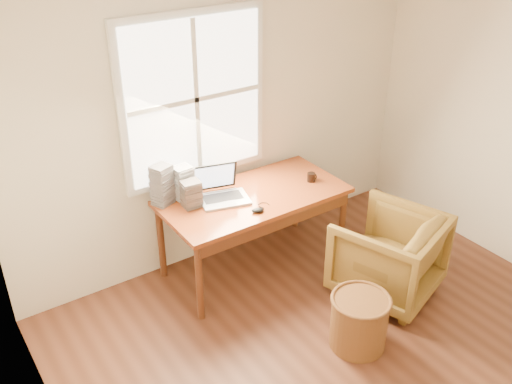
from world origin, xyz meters
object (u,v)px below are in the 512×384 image
Objects in this scene: armchair at (388,255)px; cd_stack_a at (184,183)px; laptop at (224,184)px; desk at (254,197)px; coffee_mug at (311,177)px; wicker_stool at (359,322)px.

armchair is 1.81m from cd_stack_a.
laptop reaches higher than armchair.
desk is 3.49× the size of laptop.
desk is 19.89× the size of coffee_mug.
desk is at bearing -69.65° from armchair.
coffee_mug is at bearing -17.96° from cd_stack_a.
coffee_mug is (0.56, -0.09, 0.06)m from desk.
cd_stack_a is (-1.26, 1.18, 0.53)m from armchair.
desk is 0.61m from cd_stack_a.
coffee_mug is (0.82, -0.13, -0.12)m from laptop.
laptop is at bearing -39.71° from cd_stack_a.
cd_stack_a is (-0.26, 0.22, -0.02)m from laptop.
coffee_mug is at bearing -8.66° from desk.
desk is 1.23m from armchair.
armchair is 1.89× the size of wicker_stool.
laptop is at bearing 105.23° from wicker_stool.
desk is 1.37m from wicker_stool.
desk is at bearing 4.43° from laptop.
cd_stack_a is (-1.08, 0.35, 0.11)m from coffee_mug.
armchair is at bearing -50.97° from desk.
laptop is 1.55× the size of cd_stack_a.
armchair is at bearing -43.04° from cd_stack_a.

